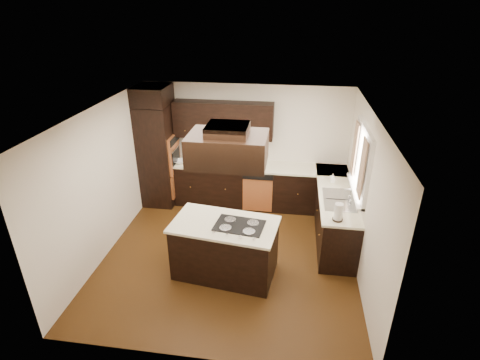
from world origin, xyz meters
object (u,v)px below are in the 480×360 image
Objects in this scene: island at (225,249)px; range_hood at (228,149)px; spice_rack at (203,156)px; oven_column at (158,155)px.

island is 1.46× the size of range_hood.
range_hood is 3.25× the size of spice_rack.
oven_column is at bearing 137.13° from island.
oven_column is 3.13m from range_hood.
spice_rack is (-0.87, 2.25, 0.61)m from island.
oven_column is at bearing 129.74° from range_hood.
oven_column is 0.93m from spice_rack.
island is at bearing -88.34° from spice_rack.
range_hood reaches higher than oven_column.
range_hood is at bearing -40.22° from island.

